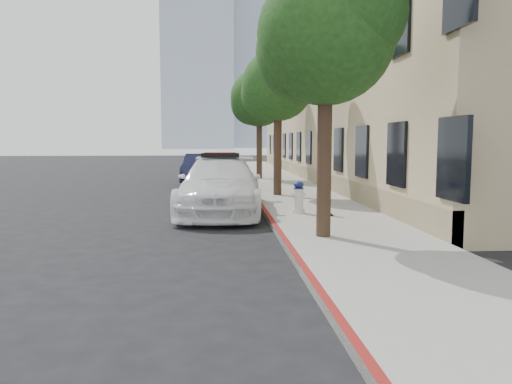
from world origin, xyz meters
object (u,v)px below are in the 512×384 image
object	(u,v)px
police_car	(221,186)
traffic_cone	(326,202)
parked_car_mid	(230,176)
fire_hydrant	(299,197)
parked_car_far	(201,168)

from	to	relation	value
police_car	traffic_cone	distance (m)	3.19
parked_car_mid	fire_hydrant	xyz separation A→B (m)	(1.73, -7.00, -0.12)
police_car	parked_car_far	distance (m)	10.65
police_car	fire_hydrant	size ratio (longest dim) A/B	6.64
parked_car_mid	parked_car_far	distance (m)	4.83
parked_car_mid	traffic_cone	world-z (taller)	parked_car_mid
fire_hydrant	parked_car_mid	bearing A→B (deg)	120.36
parked_car_far	fire_hydrant	world-z (taller)	parked_car_far
parked_car_mid	traffic_cone	xyz separation A→B (m)	(2.38, -7.47, -0.20)
police_car	traffic_cone	bearing A→B (deg)	-24.77
police_car	parked_car_mid	distance (m)	5.98
parked_car_far	traffic_cone	world-z (taller)	parked_car_far
parked_car_mid	traffic_cone	bearing A→B (deg)	-71.98
police_car	parked_car_far	bearing A→B (deg)	98.38
parked_car_mid	traffic_cone	size ratio (longest dim) A/B	5.80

